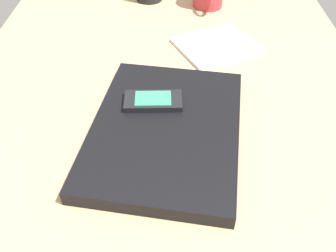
{
  "coord_description": "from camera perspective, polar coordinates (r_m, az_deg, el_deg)",
  "views": [
    {
      "loc": [
        47.05,
        0.83,
        45.44
      ],
      "look_at": [
        3.48,
        0.35,
        5.0
      ],
      "focal_mm": 39.2,
      "sensor_mm": 36.0,
      "label": 1
    }
  ],
  "objects": [
    {
      "name": "desk_surface",
      "position": [
        0.64,
        -0.28,
        -0.17
      ],
      "size": [
        120.0,
        80.0,
        3.0
      ],
      "primitive_type": "cube",
      "color": "tan",
      "rests_on": "ground"
    },
    {
      "name": "laptop_closed",
      "position": [
        0.6,
        -0.0,
        -0.54
      ],
      "size": [
        35.36,
        28.14,
        2.47
      ],
      "primitive_type": "cube",
      "rotation": [
        0.0,
        0.0,
        -0.15
      ],
      "color": "black",
      "rests_on": "desk_surface"
    },
    {
      "name": "cell_phone_on_laptop",
      "position": [
        0.63,
        -2.33,
        3.95
      ],
      "size": [
        5.31,
        9.99,
        1.18
      ],
      "color": "black",
      "rests_on": "laptop_closed"
    },
    {
      "name": "notepad",
      "position": [
        0.84,
        7.51,
        12.32
      ],
      "size": [
        19.51,
        20.62,
        0.8
      ],
      "primitive_type": "cube",
      "rotation": [
        0.0,
        0.0,
        0.47
      ],
      "color": "white",
      "rests_on": "desk_surface"
    }
  ]
}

